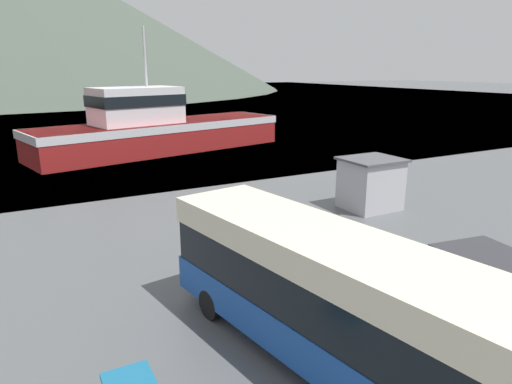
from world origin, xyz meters
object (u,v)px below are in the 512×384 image
object	(u,v)px
delivery_van	(489,294)
fishing_boat	(156,128)
dock_kiosk	(370,183)
tour_bus	(333,297)

from	to	relation	value
delivery_van	fishing_boat	xyz separation A→B (m)	(0.30, 32.41, 0.85)
delivery_van	fishing_boat	world-z (taller)	fishing_boat
delivery_van	dock_kiosk	world-z (taller)	dock_kiosk
fishing_boat	dock_kiosk	distance (m)	22.39
tour_bus	fishing_boat	bearing A→B (deg)	71.68
tour_bus	dock_kiosk	world-z (taller)	tour_bus
fishing_boat	dock_kiosk	bearing A→B (deg)	-0.02
tour_bus	fishing_boat	size ratio (longest dim) A/B	0.48
fishing_boat	dock_kiosk	size ratio (longest dim) A/B	7.91
delivery_van	dock_kiosk	size ratio (longest dim) A/B	1.93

